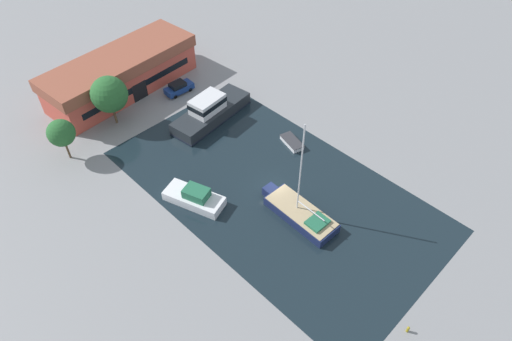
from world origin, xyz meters
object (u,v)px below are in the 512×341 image
object	(u,v)px
warehouse_building	(121,73)
small_dinghy	(292,142)
quay_tree_by_water	(61,133)
motor_cruiser	(210,111)
cabin_boat	(195,197)
quay_tree_near_building	(109,94)
sailboat_moored	(300,213)
parked_car	(179,88)

from	to	relation	value
warehouse_building	small_dinghy	world-z (taller)	warehouse_building
quay_tree_by_water	motor_cruiser	bearing A→B (deg)	-20.47
small_dinghy	cabin_boat	bearing A→B (deg)	10.88
warehouse_building	quay_tree_near_building	bearing A→B (deg)	-135.94
quay_tree_by_water	cabin_boat	world-z (taller)	quay_tree_by_water
warehouse_building	sailboat_moored	bearing A→B (deg)	-94.53
quay_tree_near_building	motor_cruiser	bearing A→B (deg)	-41.27
sailboat_moored	small_dinghy	bearing A→B (deg)	47.59
small_dinghy	parked_car	bearing A→B (deg)	-65.49
quay_tree_by_water	motor_cruiser	world-z (taller)	quay_tree_by_water
quay_tree_near_building	motor_cruiser	distance (m)	13.10
motor_cruiser	small_dinghy	distance (m)	12.01
quay_tree_near_building	small_dinghy	xyz separation A→B (m)	(13.45, -19.69, -4.26)
quay_tree_by_water	quay_tree_near_building	bearing A→B (deg)	13.28
motor_cruiser	sailboat_moored	bearing A→B (deg)	160.46
parked_car	small_dinghy	distance (m)	19.46
sailboat_moored	motor_cruiser	bearing A→B (deg)	79.25
quay_tree_by_water	parked_car	size ratio (longest dim) A/B	1.30
quay_tree_near_building	motor_cruiser	size ratio (longest dim) A/B	0.56
parked_car	cabin_boat	xyz separation A→B (m)	(-11.94, -18.05, -0.06)
quay_tree_by_water	sailboat_moored	bearing A→B (deg)	-63.80
quay_tree_near_building	small_dinghy	bearing A→B (deg)	-55.67
quay_tree_near_building	sailboat_moored	world-z (taller)	sailboat_moored
warehouse_building	parked_car	bearing A→B (deg)	-55.45
cabin_boat	parked_car	bearing A→B (deg)	37.81
quay_tree_by_water	parked_car	bearing A→B (deg)	4.32
warehouse_building	small_dinghy	bearing A→B (deg)	-76.47
warehouse_building	sailboat_moored	xyz separation A→B (m)	(-0.09, -34.11, -2.11)
quay_tree_near_building	small_dinghy	world-z (taller)	quay_tree_near_building
parked_car	small_dinghy	world-z (taller)	parked_car
sailboat_moored	cabin_boat	distance (m)	11.82
warehouse_building	motor_cruiser	xyz separation A→B (m)	(4.35, -14.22, -1.44)
quay_tree_near_building	parked_car	distance (m)	10.98
warehouse_building	motor_cruiser	distance (m)	14.94
cabin_boat	warehouse_building	bearing A→B (deg)	55.68
warehouse_building	small_dinghy	xyz separation A→B (m)	(8.26, -25.54, -2.44)
warehouse_building	quay_tree_near_building	size ratio (longest dim) A/B	3.29
warehouse_building	sailboat_moored	distance (m)	34.18
warehouse_building	quay_tree_by_water	distance (m)	15.23
parked_car	motor_cruiser	world-z (taller)	motor_cruiser
small_dinghy	quay_tree_near_building	bearing A→B (deg)	-40.44
quay_tree_near_building	quay_tree_by_water	xyz separation A→B (m)	(-7.89, -1.86, -0.63)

